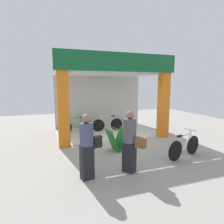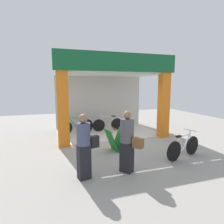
# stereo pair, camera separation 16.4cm
# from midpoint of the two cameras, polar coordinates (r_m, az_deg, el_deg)

# --- Properties ---
(ground_plane) EXTENTS (17.73, 17.73, 0.00)m
(ground_plane) POSITION_cam_midpoint_polar(r_m,az_deg,el_deg) (8.12, 1.18, -8.79)
(ground_plane) COLOR #9E9991
(ground_plane) RESTS_ON ground
(shop_facade) EXTENTS (5.07, 3.33, 3.65)m
(shop_facade) POSITION_cam_midpoint_polar(r_m,az_deg,el_deg) (9.20, -2.04, 5.50)
(shop_facade) COLOR beige
(shop_facade) RESTS_ON ground
(bicycle_inside_0) EXTENTS (1.63, 0.45, 0.89)m
(bicycle_inside_0) POSITION_cam_midpoint_polar(r_m,az_deg,el_deg) (9.76, -1.80, -3.71)
(bicycle_inside_0) COLOR black
(bicycle_inside_0) RESTS_ON ground
(bicycle_inside_1) EXTENTS (1.73, 0.48, 0.96)m
(bicycle_inside_1) POSITION_cam_midpoint_polar(r_m,az_deg,el_deg) (9.35, -11.44, -4.24)
(bicycle_inside_1) COLOR black
(bicycle_inside_1) RESTS_ON ground
(bicycle_parked_0) EXTENTS (1.59, 0.58, 0.91)m
(bicycle_parked_0) POSITION_cam_midpoint_polar(r_m,az_deg,el_deg) (6.67, 20.55, -9.88)
(bicycle_parked_0) COLOR black
(bicycle_parked_0) RESTS_ON ground
(sandwich_board_sign) EXTENTS (0.76, 0.65, 0.83)m
(sandwich_board_sign) POSITION_cam_midpoint_polar(r_m,az_deg,el_deg) (6.84, 0.63, -8.42)
(sandwich_board_sign) COLOR #197226
(sandwich_board_sign) RESTS_ON ground
(pedestrian_0) EXTENTS (0.62, 0.41, 1.68)m
(pedestrian_0) POSITION_cam_midpoint_polar(r_m,az_deg,el_deg) (4.80, -8.52, -10.08)
(pedestrian_0) COLOR black
(pedestrian_0) RESTS_ON ground
(pedestrian_1) EXTENTS (0.60, 0.69, 1.70)m
(pedestrian_1) POSITION_cam_midpoint_polar(r_m,az_deg,el_deg) (5.13, 4.64, -8.69)
(pedestrian_1) COLOR black
(pedestrian_1) RESTS_ON ground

